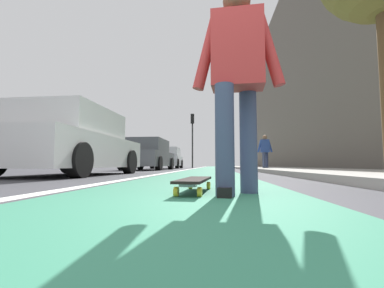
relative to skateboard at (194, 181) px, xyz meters
name	(u,v)px	position (x,y,z in m)	size (l,w,h in m)	color
ground_plane	(208,171)	(8.77, 0.10, -0.09)	(80.00, 80.00, 0.00)	#38383D
bike_lane_paint	(211,168)	(22.77, 0.10, -0.09)	(56.00, 1.90, 0.00)	#2D7256
lane_stripe_white	(197,168)	(18.77, 1.20, -0.09)	(52.00, 0.16, 0.01)	silver
sidewalk_curb	(258,168)	(16.77, -3.21, -0.04)	(52.00, 3.20, 0.11)	#9E9B93
building_facade	(284,87)	(20.77, -6.23, 6.88)	(40.00, 1.20, 13.96)	#635B51
skateboard	(194,181)	(0.00, 0.00, 0.00)	(0.85, 0.27, 0.11)	yellow
skater_person	(237,74)	(-0.15, -0.35, 0.84)	(0.45, 0.72, 1.64)	#384260
parked_car_near	(73,144)	(3.54, 3.02, 0.61)	(4.12, 2.06, 1.47)	silver
parked_car_mid	(148,155)	(10.48, 3.01, 0.61)	(4.30, 2.00, 1.47)	#4C5156
parked_car_far	(168,158)	(16.91, 3.19, 0.62)	(4.43, 1.99, 1.49)	silver
traffic_light	(192,131)	(19.58, 1.60, 2.99)	(0.33, 0.28, 4.49)	#2D2D2D
pedestrian_distant	(265,150)	(10.78, -2.61, 0.87)	(0.47, 0.73, 1.68)	#384260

